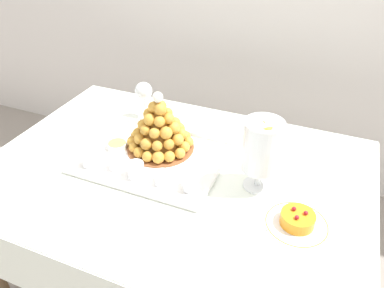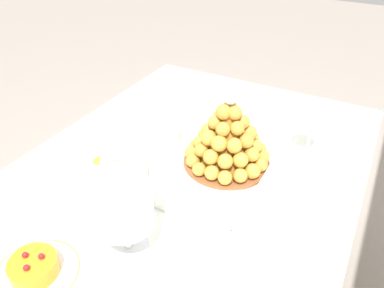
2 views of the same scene
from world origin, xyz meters
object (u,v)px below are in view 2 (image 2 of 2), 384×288
Objects in this scene: dessert_cup_mid_left at (190,128)px; dessert_cup_right at (139,177)px; serving_tray at (205,157)px; fruit_tart_plate at (35,270)px; creme_brulee_ramekin at (228,130)px; dessert_cup_mid_right at (156,157)px; croquembouche at (228,138)px; dessert_cup_centre at (172,139)px; wine_glass at (313,119)px; macaron_goblet at (122,195)px; dessert_cup_left at (199,114)px.

dessert_cup_mid_left is 0.94× the size of dessert_cup_right.
serving_tray is 0.60m from fruit_tart_plate.
dessert_cup_right is at bearing -17.59° from creme_brulee_ramekin.
serving_tray is at bearing 130.12° from dessert_cup_mid_right.
creme_brulee_ramekin is at bearing 169.21° from fruit_tart_plate.
creme_brulee_ramekin is at bearing 177.98° from serving_tray.
dessert_cup_mid_left is at bearing -58.91° from creme_brulee_ramekin.
dessert_cup_centre is (0.00, -0.20, -0.07)m from croquembouche.
wine_glass is at bearing 131.32° from croquembouche.
wine_glass is at bearing 102.93° from dessert_cup_mid_left.
croquembouche is 0.21m from dessert_cup_centre.
creme_brulee_ramekin is at bearing 162.41° from dessert_cup_right.
macaron_goblet is 0.67m from wine_glass.
dessert_cup_mid_left is 0.89× the size of dessert_cup_centre.
dessert_cup_centre is 0.77× the size of creme_brulee_ramekin.
dessert_cup_centre is (0.09, -0.02, 0.00)m from dessert_cup_mid_left.
creme_brulee_ramekin is (-0.38, 0.12, -0.01)m from dessert_cup_right.
dessert_cup_mid_right is at bearing -54.23° from wine_glass.
creme_brulee_ramekin is 0.40× the size of fruit_tart_plate.
macaron_goblet is (0.21, 0.12, 0.14)m from dessert_cup_right.
dessert_cup_left is 0.95× the size of dessert_cup_centre.
fruit_tart_plate is (0.59, -0.01, -0.02)m from dessert_cup_centre.
dessert_cup_mid_left reaches higher than serving_tray.
dessert_cup_mid_left is 0.55m from macaron_goblet.
macaron_goblet is at bearing -0.38° from creme_brulee_ramekin.
creme_brulee_ramekin is at bearing 141.00° from dessert_cup_centre.
dessert_cup_mid_left is at bearing -77.07° from wine_glass.
wine_glass reaches higher than dessert_cup_mid_right.
dessert_cup_mid_right is at bearing -3.39° from dessert_cup_mid_left.
dessert_cup_mid_right is 0.10m from dessert_cup_right.
serving_tray is 0.36m from wine_glass.
fruit_tart_plate is 1.15× the size of wine_glass.
macaron_goblet is at bearing 139.63° from fruit_tart_plate.
serving_tray is 0.13m from dessert_cup_centre.
croquembouche is at bearing 160.24° from fruit_tart_plate.
wine_glass is at bearing 123.69° from serving_tray.
wine_glass is (-0.61, 0.28, -0.04)m from macaron_goblet.
dessert_cup_mid_left is 0.31m from dessert_cup_right.
macaron_goblet is 1.59× the size of wine_glass.
macaron_goblet is (0.43, -0.07, 0.07)m from croquembouche.
creme_brulee_ramekin is at bearing -157.54° from croquembouche.
croquembouche reaches higher than serving_tray.
dessert_cup_mid_left is 0.27× the size of fruit_tart_plate.
dessert_cup_centre is (-0.00, -0.13, 0.03)m from serving_tray.
fruit_tart_plate is at bearing -3.64° from dessert_cup_right.
dessert_cup_right is 0.21× the size of macaron_goblet.
wine_glass is at bearing 135.02° from dessert_cup_right.
croquembouche is 4.96× the size of dessert_cup_mid_left.
dessert_cup_mid_right is (0.31, 0.01, -0.00)m from dessert_cup_left.
serving_tray is 8.76× the size of dessert_cup_centre.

